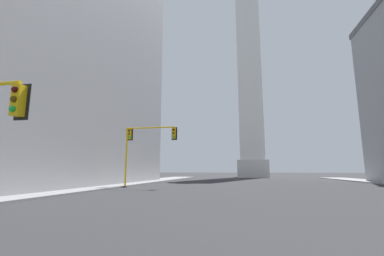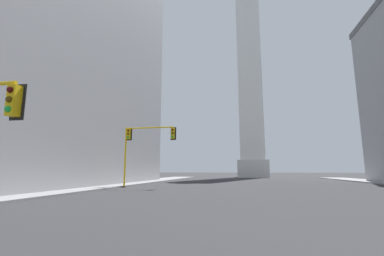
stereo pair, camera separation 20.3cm
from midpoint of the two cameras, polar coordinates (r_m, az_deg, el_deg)
name	(u,v)px [view 2 (the right image)]	position (r m, az deg, el deg)	size (l,w,h in m)	color
sidewalk_left	(94,187)	(28.06, -20.68, -12.17)	(5.00, 78.89, 0.15)	gray
building_left	(18,27)	(39.33, -34.08, 18.13)	(23.28, 40.82, 37.67)	#9E9EA0
obelisk	(249,73)	(70.58, 12.68, 11.75)	(7.37, 7.37, 55.90)	silver
traffic_light_mid_left	(142,141)	(27.22, -10.83, -2.81)	(5.63, 0.50, 6.22)	yellow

